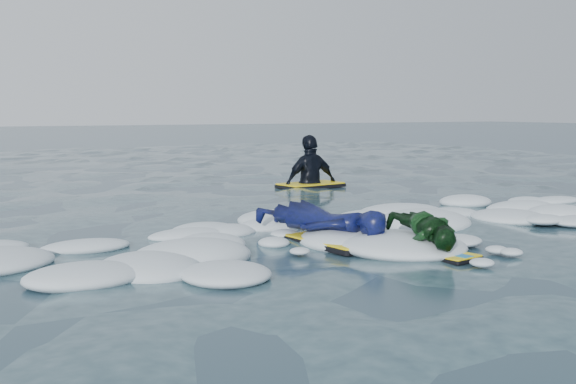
# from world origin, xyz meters

# --- Properties ---
(ground) EXTENTS (120.00, 120.00, 0.00)m
(ground) POSITION_xyz_m (0.00, 0.00, 0.00)
(ground) COLOR #1A2C40
(ground) RESTS_ON ground
(foam_band) EXTENTS (12.00, 3.10, 0.30)m
(foam_band) POSITION_xyz_m (0.00, 1.03, 0.00)
(foam_band) COLOR silver
(foam_band) RESTS_ON ground
(prone_woman_unit) EXTENTS (1.12, 1.73, 0.42)m
(prone_woman_unit) POSITION_xyz_m (-0.09, 0.60, 0.22)
(prone_woman_unit) COLOR black
(prone_woman_unit) RESTS_ON ground
(prone_child_unit) EXTENTS (0.82, 1.20, 0.43)m
(prone_child_unit) POSITION_xyz_m (0.50, -0.45, 0.22)
(prone_child_unit) COLOR black
(prone_child_unit) RESTS_ON ground
(waiting_rider_unit) EXTENTS (1.32, 0.86, 1.83)m
(waiting_rider_unit) POSITION_xyz_m (2.57, 5.48, 0.07)
(waiting_rider_unit) COLOR black
(waiting_rider_unit) RESTS_ON ground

